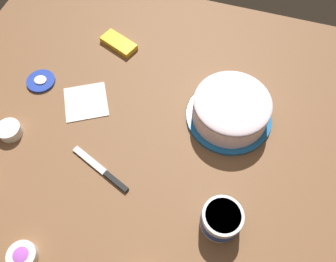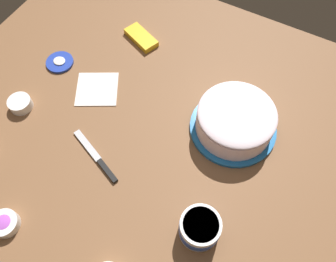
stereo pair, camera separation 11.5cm
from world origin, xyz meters
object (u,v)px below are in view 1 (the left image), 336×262
Objects in this scene: candy_box_lower at (119,43)px; frosting_tub at (221,219)px; sprinkle_bowl_rainbow at (22,256)px; paper_napkin at (86,102)px; frosted_cake at (231,109)px; sprinkle_bowl_pink at (9,130)px; spreading_knife at (105,173)px; frosting_tub_lid at (41,81)px.

frosting_tub is at bearing -24.96° from candy_box_lower.
sprinkle_bowl_rainbow reaches higher than paper_napkin.
frosting_tub reaches higher than candy_box_lower.
frosting_tub is 1.45× the size of sprinkle_bowl_rainbow.
frosted_cake is at bearing 9.54° from paper_napkin.
sprinkle_bowl_pink is (-0.24, 0.35, 0.00)m from sprinkle_bowl_rainbow.
frosting_tub reaches higher than spreading_knife.
spreading_knife is (0.37, -0.27, -0.00)m from frosting_tub_lid.
frosted_cake is 0.52m from paper_napkin.
spreading_knife is 0.37m from sprinkle_bowl_pink.
spreading_knife is at bearing 68.03° from sprinkle_bowl_rainbow.
sprinkle_bowl_pink is at bearing -91.51° from candy_box_lower.
candy_box_lower is at bearing 133.24° from frosting_tub.
sprinkle_bowl_rainbow is (0.24, -0.58, 0.01)m from frosting_tub_lid.
spreading_knife is 0.33m from sprinkle_bowl_rainbow.
candy_box_lower is (-0.54, 0.58, -0.03)m from frosting_tub.
paper_napkin is (0.19, 0.19, -0.02)m from sprinkle_bowl_pink.
frosted_cake reaches higher than sprinkle_bowl_pink.
frosting_tub reaches higher than sprinkle_bowl_rainbow.
sprinkle_bowl_pink is at bearing -158.33° from frosted_cake.
sprinkle_bowl_pink is at bearing 172.94° from frosting_tub.
frosting_tub_lid is 1.26× the size of sprinkle_bowl_rainbow.
frosted_cake is 3.58× the size of sprinkle_bowl_rainbow.
sprinkle_bowl_pink is 0.54× the size of paper_napkin.
paper_napkin is (-0.05, 0.54, -0.01)m from sprinkle_bowl_rainbow.
candy_box_lower is (0.21, 0.26, 0.01)m from frosting_tub_lid.
spreading_knife is 0.55m from candy_box_lower.
frosting_tub is 0.63m from paper_napkin.
candy_box_lower is at bearing 86.87° from paper_napkin.
candy_box_lower is at bearing 157.19° from frosted_cake.
spreading_knife is 1.51× the size of paper_napkin.
sprinkle_bowl_rainbow is (-0.12, -0.31, 0.01)m from spreading_knife.
sprinkle_bowl_pink is 0.56× the size of candy_box_lower.
spreading_knife is at bearing -6.91° from sprinkle_bowl_pink.
frosting_tub_lid is (-0.76, 0.32, -0.04)m from frosting_tub.
frosting_tub is 1.15× the size of frosting_tub_lid.
spreading_knife reaches higher than paper_napkin.
frosting_tub is 0.57m from sprinkle_bowl_rainbow.
spreading_knife is at bearing 172.80° from frosting_tub.
candy_box_lower is at bearing 92.18° from sprinkle_bowl_rainbow.
sprinkle_bowl_rainbow is at bearing -126.14° from frosted_cake.
frosting_tub is 0.82m from frosting_tub_lid.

